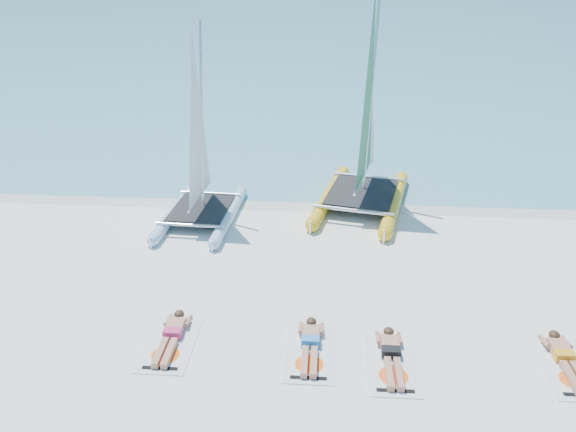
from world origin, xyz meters
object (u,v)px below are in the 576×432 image
Objects in this scene: catamaran_yellow at (368,132)px; towel_b at (310,353)px; sunbather_a at (172,334)px; sunbather_b at (310,343)px; towel_a at (170,344)px; sunbather_d at (565,357)px; towel_d at (567,368)px; catamaran_blue at (199,164)px; towel_c at (392,364)px; sunbather_c at (391,354)px.

catamaran_yellow reaches higher than towel_b.
sunbather_b is (2.88, -0.07, 0.00)m from sunbather_a.
towel_a is 7.87m from sunbather_d.
towel_d is at bearing -1.11° from towel_b.
sunbather_b is at bearing -56.78° from catamaran_blue.
sunbather_a is at bearing 174.81° from towel_b.
catamaran_yellow reaches higher than sunbather_d.
catamaran_blue is 10.78m from towel_d.
catamaran_yellow is 3.87× the size of towel_d.
sunbather_b reaches higher than towel_c.
towel_b is at bearing -5.19° from sunbather_a.
sunbather_a reaches higher than towel_c.
towel_a is 1.07× the size of sunbather_b.
towel_d is (4.99, -0.29, -0.11)m from sunbather_b.
sunbather_a reaches higher than towel_a.
sunbather_b reaches higher than towel_d.
catamaran_yellow is at bearing 61.65° from towel_a.
towel_b is 1.61m from sunbather_c.
sunbather_b is 5.00m from towel_d.
towel_c is at bearing -48.58° from catamaran_blue.
catamaran_yellow reaches higher than towel_a.
sunbather_a and sunbather_c have the same top height.
catamaran_blue is at bearing 119.29° from towel_b.
catamaran_yellow is at bearing 79.47° from sunbather_b.
sunbather_c is at bearing -47.74° from catamaran_blue.
towel_d is (7.87, -0.17, 0.00)m from towel_a.
sunbather_a is at bearing 176.22° from sunbather_c.
sunbather_b is at bearing 90.00° from towel_b.
catamaran_blue is 7.41m from towel_b.
catamaran_blue is 3.39× the size of sunbather_b.
sunbather_b is 1.67m from towel_c.
towel_a is 1.00× the size of towel_d.
towel_d is at bearing -3.31° from sunbather_b.
sunbather_c is 3.38m from sunbather_d.
sunbather_c is 0.93× the size of towel_d.
towel_a is (0.65, -6.21, -1.74)m from catamaran_blue.
sunbather_b is (-1.48, -7.94, -2.14)m from catamaran_yellow.
sunbather_c is at bearing -1.26° from towel_b.
sunbather_d reaches higher than towel_b.
catamaran_yellow reaches higher than towel_d.
sunbather_a is 0.93× the size of towel_c.
towel_d is (4.99, -0.10, 0.00)m from towel_b.
sunbather_d reaches higher than towel_d.
sunbather_a is 4.49m from sunbather_c.
sunbather_c is (4.48, -0.10, 0.11)m from towel_a.
sunbather_a and sunbather_b have the same top height.
towel_c is 3.38m from towel_d.
towel_c and towel_d have the same top height.
towel_c is at bearing -14.61° from sunbather_b.
towel_b is (2.88, -0.07, 0.00)m from towel_a.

